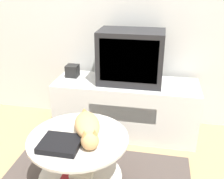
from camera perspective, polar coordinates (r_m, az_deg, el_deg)
tv_stand at (r=2.55m, az=2.95°, el=-3.92°), size 1.33×0.46×0.53m
tv at (r=2.37m, az=4.13°, el=7.07°), size 0.58×0.36×0.48m
speaker at (r=2.59m, az=-8.61°, el=4.04°), size 0.12×0.12×0.12m
coffee_table at (r=1.89m, az=-7.11°, el=-14.37°), size 0.68×0.68×0.43m
dvd_box at (r=1.71m, az=-11.19°, el=-11.53°), size 0.25×0.21×0.04m
cat at (r=1.78m, az=-5.36°, el=-8.17°), size 0.27×0.51×0.14m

